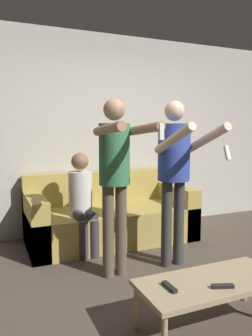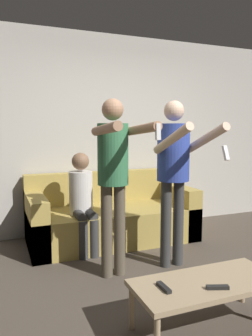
% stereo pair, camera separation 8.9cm
% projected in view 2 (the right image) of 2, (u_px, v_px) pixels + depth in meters
% --- Properties ---
extents(ground_plane, '(14.00, 14.00, 0.00)m').
position_uv_depth(ground_plane, '(186.00, 291.00, 2.87)').
color(ground_plane, '#4C4238').
extents(wall_back, '(6.40, 0.06, 2.70)m').
position_uv_depth(wall_back, '(110.00, 134.00, 4.59)').
color(wall_back, '#B7B2A8').
rests_on(wall_back, ground_plane).
extents(couch, '(2.08, 0.94, 0.85)m').
position_uv_depth(couch, '(111.00, 218.00, 4.20)').
color(couch, '#AD9347').
rests_on(couch, ground_plane).
extents(person_standing_left, '(0.41, 0.76, 1.69)m').
position_uv_depth(person_standing_left, '(114.00, 168.00, 3.05)').
color(person_standing_left, brown).
rests_on(person_standing_left, ground_plane).
extents(person_standing_right, '(0.45, 0.78, 1.70)m').
position_uv_depth(person_standing_right, '(174.00, 164.00, 3.28)').
color(person_standing_right, '#383838').
rests_on(person_standing_right, ground_plane).
extents(person_seated, '(0.28, 0.51, 1.15)m').
position_uv_depth(person_seated, '(82.00, 198.00, 3.78)').
color(person_seated, '#383838').
rests_on(person_seated, ground_plane).
extents(coffee_table, '(1.07, 0.47, 0.36)m').
position_uv_depth(coffee_table, '(207.00, 286.00, 2.30)').
color(coffee_table, tan).
rests_on(coffee_table, ground_plane).
extents(remote_near, '(0.15, 0.08, 0.02)m').
position_uv_depth(remote_near, '(218.00, 287.00, 2.17)').
color(remote_near, black).
rests_on(remote_near, coffee_table).
extents(remote_far, '(0.04, 0.15, 0.02)m').
position_uv_depth(remote_far, '(164.00, 287.00, 2.17)').
color(remote_far, black).
rests_on(remote_far, coffee_table).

